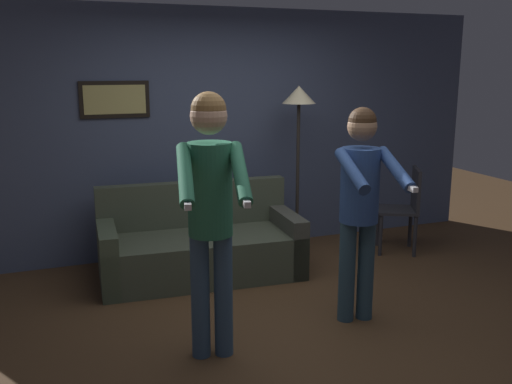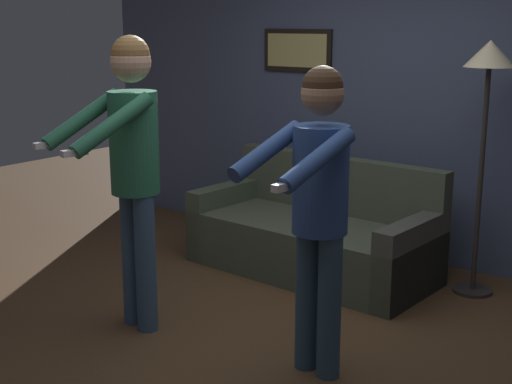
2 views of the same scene
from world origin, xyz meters
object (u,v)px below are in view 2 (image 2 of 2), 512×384
(couch, at_px, (314,237))
(torchiere_lamp, at_px, (488,83))
(person_standing_right, at_px, (318,194))
(person_standing_left, at_px, (132,153))

(couch, relative_size, torchiere_lamp, 1.09)
(person_standing_right, bearing_deg, couch, 121.98)
(couch, height_order, torchiere_lamp, torchiere_lamp)
(torchiere_lamp, height_order, person_standing_right, torchiere_lamp)
(person_standing_left, xyz_separation_m, person_standing_right, (1.24, 0.14, -0.10))
(torchiere_lamp, xyz_separation_m, person_standing_left, (-1.53, -1.87, -0.38))
(couch, bearing_deg, torchiere_lamp, 14.23)
(couch, xyz_separation_m, person_standing_right, (0.89, -1.42, 0.75))
(couch, relative_size, person_standing_left, 1.06)
(torchiere_lamp, xyz_separation_m, person_standing_right, (-0.28, -1.72, -0.48))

